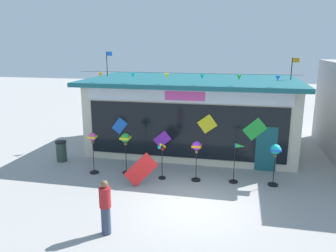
% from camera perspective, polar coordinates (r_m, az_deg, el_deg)
% --- Properties ---
extents(ground_plane, '(80.00, 80.00, 0.00)m').
position_cam_1_polar(ground_plane, '(11.98, 4.38, -13.32)').
color(ground_plane, '#9E9B99').
extents(kite_shop_building, '(10.45, 6.36, 5.08)m').
position_cam_1_polar(kite_shop_building, '(17.76, 4.31, 2.22)').
color(kite_shop_building, beige).
rests_on(kite_shop_building, ground_plane).
extents(wind_spinner_far_left, '(0.38, 0.38, 1.80)m').
position_cam_1_polar(wind_spinner_far_left, '(14.59, -12.75, -2.81)').
color(wind_spinner_far_left, black).
rests_on(wind_spinner_far_left, ground_plane).
extents(wind_spinner_left, '(0.40, 0.40, 1.79)m').
position_cam_1_polar(wind_spinner_left, '(14.29, -7.27, -2.59)').
color(wind_spinner_left, black).
rests_on(wind_spinner_left, ground_plane).
extents(wind_spinner_center_left, '(0.32, 0.30, 1.55)m').
position_cam_1_polar(wind_spinner_center_left, '(13.75, -1.05, -5.46)').
color(wind_spinner_center_left, black).
rests_on(wind_spinner_center_left, ground_plane).
extents(wind_spinner_center_right, '(0.38, 0.38, 1.67)m').
position_cam_1_polar(wind_spinner_center_right, '(13.51, 4.89, -4.17)').
color(wind_spinner_center_right, black).
rests_on(wind_spinner_center_right, ground_plane).
extents(wind_spinner_right, '(0.57, 0.35, 1.64)m').
position_cam_1_polar(wind_spinner_right, '(13.63, 11.73, -5.61)').
color(wind_spinner_right, black).
rests_on(wind_spinner_right, ground_plane).
extents(wind_spinner_far_right, '(0.41, 0.41, 1.70)m').
position_cam_1_polar(wind_spinner_far_right, '(13.63, 17.85, -4.48)').
color(wind_spinner_far_right, black).
rests_on(wind_spinner_far_right, ground_plane).
extents(person_near_camera, '(0.34, 0.34, 1.68)m').
position_cam_1_polar(person_near_camera, '(10.12, -10.65, -13.44)').
color(person_near_camera, '#333D56').
rests_on(person_near_camera, ground_plane).
extents(trash_bin, '(0.52, 0.52, 0.99)m').
position_cam_1_polar(trash_bin, '(16.74, -17.74, -4.10)').
color(trash_bin, '#2D4238').
rests_on(trash_bin, ground_plane).
extents(display_kite_on_ground, '(1.32, 0.45, 1.32)m').
position_cam_1_polar(display_kite_on_ground, '(13.25, -4.64, -7.45)').
color(display_kite_on_ground, red).
rests_on(display_kite_on_ground, ground_plane).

